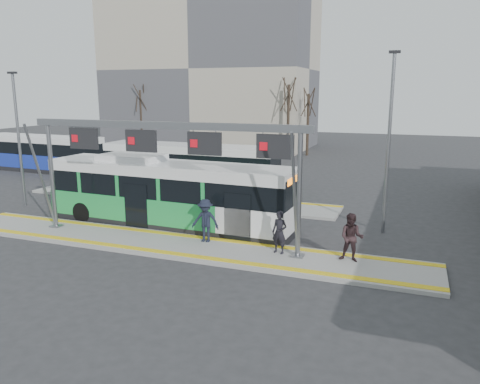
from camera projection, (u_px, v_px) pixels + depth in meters
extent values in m
plane|color=#2D2D30|center=(172.00, 246.00, 20.29)|extent=(120.00, 120.00, 0.00)
cube|color=gray|center=(172.00, 245.00, 20.27)|extent=(22.00, 3.00, 0.15)
cube|color=gray|center=(177.00, 199.00, 28.96)|extent=(20.00, 3.00, 0.15)
cube|color=yellow|center=(184.00, 235.00, 21.30)|extent=(22.00, 0.35, 0.02)
cube|color=yellow|center=(158.00, 251.00, 19.20)|extent=(22.00, 0.35, 0.02)
cube|color=yellow|center=(185.00, 194.00, 30.00)|extent=(20.00, 0.35, 0.02)
cylinder|color=slate|center=(52.00, 175.00, 22.21)|extent=(0.20, 0.20, 5.05)
cube|color=slate|center=(56.00, 226.00, 22.74)|extent=(0.50, 0.50, 0.06)
cylinder|color=slate|center=(41.00, 178.00, 21.57)|extent=(0.12, 1.46, 4.90)
cylinder|color=slate|center=(299.00, 195.00, 18.12)|extent=(0.20, 0.20, 5.05)
cube|color=slate|center=(297.00, 256.00, 18.64)|extent=(0.50, 0.50, 0.06)
cylinder|color=slate|center=(295.00, 198.00, 17.47)|extent=(0.12, 1.46, 4.90)
cube|color=slate|center=(161.00, 125.00, 19.63)|extent=(13.00, 0.25, 0.30)
cube|color=black|center=(84.00, 139.00, 21.15)|extent=(1.50, 0.12, 0.95)
cube|color=#BA0B17|center=(75.00, 138.00, 21.23)|extent=(0.32, 0.02, 0.32)
cube|color=black|center=(141.00, 141.00, 20.12)|extent=(1.50, 0.12, 0.95)
cube|color=#BA0B17|center=(131.00, 141.00, 20.21)|extent=(0.32, 0.02, 0.32)
cube|color=black|center=(204.00, 144.00, 19.10)|extent=(1.50, 0.12, 0.95)
cube|color=#BA0B17|center=(194.00, 143.00, 19.19)|extent=(0.32, 0.02, 0.32)
cube|color=black|center=(275.00, 147.00, 18.07)|extent=(1.50, 0.12, 0.95)
cube|color=#BA0B17|center=(263.00, 146.00, 18.16)|extent=(0.32, 0.02, 0.32)
cube|color=#AAA08D|center=(211.00, 71.00, 56.13)|extent=(24.00, 12.00, 18.00)
cube|color=black|center=(170.00, 222.00, 23.41)|extent=(12.79, 3.21, 0.37)
cube|color=green|center=(170.00, 207.00, 23.24)|extent=(12.79, 3.21, 1.22)
cube|color=black|center=(169.00, 184.00, 23.00)|extent=(12.78, 3.12, 1.06)
cube|color=white|center=(168.00, 168.00, 22.83)|extent=(12.79, 3.21, 0.53)
cube|color=orange|center=(293.00, 180.00, 20.46)|extent=(0.13, 1.89, 0.30)
cube|color=white|center=(132.00, 157.00, 23.54)|extent=(3.25, 2.01, 0.32)
cylinder|color=black|center=(83.00, 212.00, 23.93)|extent=(1.07, 0.36, 1.06)
cylinder|color=black|center=(112.00, 202.00, 26.09)|extent=(1.07, 0.36, 1.06)
cylinder|color=black|center=(230.00, 230.00, 20.81)|extent=(1.07, 0.36, 1.06)
cylinder|color=black|center=(250.00, 217.00, 22.97)|extent=(1.07, 0.36, 1.06)
cube|color=black|center=(191.00, 186.00, 32.24)|extent=(12.19, 2.61, 0.36)
cube|color=green|center=(190.00, 175.00, 32.07)|extent=(12.19, 2.61, 1.17)
cube|color=black|center=(190.00, 160.00, 31.84)|extent=(12.19, 2.54, 1.02)
cube|color=white|center=(190.00, 148.00, 31.68)|extent=(12.19, 2.61, 0.51)
cylinder|color=black|center=(128.00, 180.00, 32.58)|extent=(1.02, 0.31, 1.02)
cylinder|color=black|center=(146.00, 175.00, 34.68)|extent=(1.02, 0.31, 1.02)
cylinder|color=black|center=(234.00, 188.00, 29.86)|extent=(1.02, 0.31, 1.02)
cylinder|color=black|center=(246.00, 182.00, 31.96)|extent=(1.02, 0.31, 1.02)
cube|color=black|center=(43.00, 169.00, 39.58)|extent=(11.40, 3.04, 0.34)
cube|color=#1A309F|center=(42.00, 160.00, 39.42)|extent=(11.40, 3.04, 1.13)
cube|color=black|center=(41.00, 148.00, 39.20)|extent=(11.40, 2.97, 0.98)
cube|color=white|center=(40.00, 139.00, 39.04)|extent=(11.40, 3.04, 0.49)
cylinder|color=black|center=(19.00, 160.00, 42.02)|extent=(0.99, 0.34, 0.98)
cylinder|color=black|center=(64.00, 169.00, 37.21)|extent=(0.99, 0.34, 0.98)
cylinder|color=black|center=(83.00, 165.00, 39.19)|extent=(0.99, 0.34, 0.98)
imported|color=black|center=(279.00, 232.00, 18.86)|extent=(0.71, 0.54, 1.75)
imported|color=#2F1F22|center=(352.00, 238.00, 17.94)|extent=(0.95, 0.75, 1.89)
imported|color=black|center=(205.00, 221.00, 20.29)|extent=(1.27, 0.78, 1.89)
cylinder|color=#382B21|center=(288.00, 121.00, 46.91)|extent=(0.28, 0.28, 7.24)
cylinder|color=#382B21|center=(308.00, 125.00, 48.31)|extent=(0.28, 0.28, 6.34)
cylinder|color=#382B21|center=(141.00, 120.00, 54.00)|extent=(0.28, 0.28, 6.72)
cylinder|color=slate|center=(19.00, 141.00, 26.67)|extent=(0.16, 0.16, 7.60)
cube|color=black|center=(12.00, 73.00, 25.87)|extent=(0.50, 0.25, 0.12)
cylinder|color=slate|center=(388.00, 146.00, 21.46)|extent=(0.16, 0.16, 8.29)
cube|color=black|center=(395.00, 52.00, 20.59)|extent=(0.50, 0.25, 0.12)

